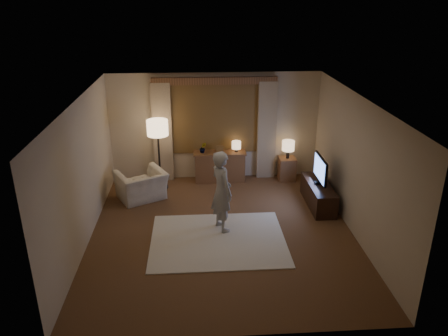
{
  "coord_description": "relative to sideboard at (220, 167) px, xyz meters",
  "views": [
    {
      "loc": [
        -0.46,
        -7.34,
        4.33
      ],
      "look_at": [
        0.08,
        0.6,
        1.1
      ],
      "focal_mm": 35.0,
      "sensor_mm": 36.0,
      "label": 1
    }
  ],
  "objects": [
    {
      "name": "table_lamp_side",
      "position": [
        1.65,
        -0.05,
        0.52
      ],
      "size": [
        0.3,
        0.3,
        0.44
      ],
      "color": "black",
      "rests_on": "side_table"
    },
    {
      "name": "table_lamp_sideboard",
      "position": [
        0.4,
        0.0,
        0.55
      ],
      "size": [
        0.22,
        0.22,
        0.3
      ],
      "color": "black",
      "rests_on": "sideboard"
    },
    {
      "name": "side_table",
      "position": [
        1.65,
        -0.05,
        -0.07
      ],
      "size": [
        0.4,
        0.4,
        0.56
      ],
      "primitive_type": "cube",
      "color": "brown",
      "rests_on": "floor"
    },
    {
      "name": "rug",
      "position": [
        -0.2,
        -2.79,
        -0.34
      ],
      "size": [
        2.5,
        2.0,
        0.02
      ],
      "primitive_type": "cube",
      "color": "#EBE3C5",
      "rests_on": "floor"
    },
    {
      "name": "tv_stand",
      "position": [
        2.05,
        -1.48,
        -0.1
      ],
      "size": [
        0.45,
        1.4,
        0.5
      ],
      "primitive_type": "cube",
      "color": "black",
      "rests_on": "floor"
    },
    {
      "name": "tv",
      "position": [
        2.05,
        -1.48,
        0.49
      ],
      "size": [
        0.21,
        0.85,
        0.61
      ],
      "color": "black",
      "rests_on": "tv_stand"
    },
    {
      "name": "person",
      "position": [
        -0.1,
        -2.38,
        0.47
      ],
      "size": [
        0.59,
        0.69,
        1.6
      ],
      "primitive_type": "imported",
      "rotation": [
        0.0,
        0.0,
        1.98
      ],
      "color": "#AFABA2",
      "rests_on": "rug"
    },
    {
      "name": "floor_lamp",
      "position": [
        -1.42,
        -0.33,
        1.04
      ],
      "size": [
        0.48,
        0.48,
        1.65
      ],
      "color": "black",
      "rests_on": "floor"
    },
    {
      "name": "armchair",
      "position": [
        -1.8,
        -0.9,
        -0.03
      ],
      "size": [
        1.28,
        1.23,
        0.64
      ],
      "primitive_type": "imported",
      "rotation": [
        0.0,
        0.0,
        -2.65
      ],
      "color": "beige",
      "rests_on": "floor"
    },
    {
      "name": "plant",
      "position": [
        -0.4,
        0.0,
        0.5
      ],
      "size": [
        0.17,
        0.13,
        0.3
      ],
      "primitive_type": "imported",
      "color": "#999999",
      "rests_on": "sideboard"
    },
    {
      "name": "sideboard",
      "position": [
        0.0,
        0.0,
        0.0
      ],
      "size": [
        1.2,
        0.4,
        0.7
      ],
      "primitive_type": "cube",
      "color": "brown",
      "rests_on": "floor"
    },
    {
      "name": "room",
      "position": [
        -0.1,
        -2.0,
        0.98
      ],
      "size": [
        5.04,
        5.54,
        2.64
      ],
      "color": "brown",
      "rests_on": "ground"
    },
    {
      "name": "picture_frame",
      "position": [
        -0.0,
        0.0,
        0.45
      ],
      "size": [
        0.16,
        0.02,
        0.2
      ],
      "primitive_type": "cube",
      "color": "brown",
      "rests_on": "sideboard"
    }
  ]
}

